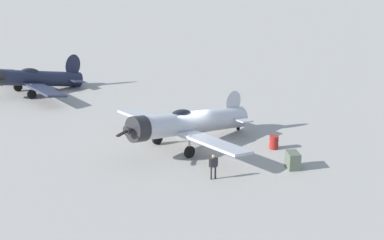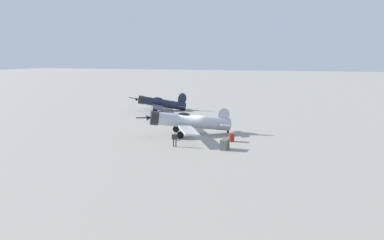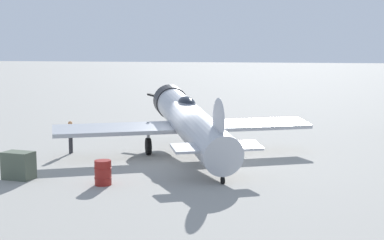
{
  "view_description": "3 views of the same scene",
  "coord_description": "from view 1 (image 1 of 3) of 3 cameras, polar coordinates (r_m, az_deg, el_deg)",
  "views": [
    {
      "loc": [
        -8.13,
        -37.67,
        14.42
      ],
      "look_at": [
        -0.0,
        0.0,
        1.8
      ],
      "focal_mm": 55.73,
      "sensor_mm": 36.0,
      "label": 1
    },
    {
      "loc": [
        12.33,
        -38.1,
        9.31
      ],
      "look_at": [
        -0.0,
        0.0,
        1.8
      ],
      "focal_mm": 31.51,
      "sensor_mm": 36.0,
      "label": 2
    },
    {
      "loc": [
        23.14,
        6.35,
        4.85
      ],
      "look_at": [
        -0.0,
        0.0,
        1.8
      ],
      "focal_mm": 51.19,
      "sensor_mm": 36.0,
      "label": 3
    }
  ],
  "objects": [
    {
      "name": "ground_plane",
      "position": [
        41.14,
        -0.0,
        -2.38
      ],
      "size": [
        400.0,
        400.0,
        0.0
      ],
      "primitive_type": "plane",
      "color": "gray"
    },
    {
      "name": "airplane_foreground",
      "position": [
        40.27,
        -0.54,
        -0.34
      ],
      "size": [
        10.14,
        11.29,
        3.21
      ],
      "rotation": [
        0.0,
        0.0,
        3.66
      ],
      "color": "#B7BABF",
      "rests_on": "ground_plane"
    },
    {
      "name": "airplane_mid_apron",
      "position": [
        55.31,
        -14.87,
        3.85
      ],
      "size": [
        9.88,
        11.4,
        3.25
      ],
      "rotation": [
        0.0,
        0.0,
        3.58
      ],
      "color": "#1E2338",
      "rests_on": "ground_plane"
    },
    {
      "name": "ground_crew_mechanic",
      "position": [
        35.4,
        2.06,
        -4.27
      ],
      "size": [
        0.59,
        0.29,
        1.55
      ],
      "rotation": [
        0.0,
        0.0,
        1.78
      ],
      "color": "#2D2D33",
      "rests_on": "ground_plane"
    },
    {
      "name": "equipment_crate",
      "position": [
        37.6,
        9.62,
        -3.82
      ],
      "size": [
        0.8,
        1.17,
        1.05
      ],
      "rotation": [
        0.0,
        0.0,
        1.5
      ],
      "color": "#4C5647",
      "rests_on": "ground_plane"
    },
    {
      "name": "fuel_drum",
      "position": [
        40.66,
        7.85,
        -2.13
      ],
      "size": [
        0.64,
        0.64,
        0.91
      ],
      "color": "maroon",
      "rests_on": "ground_plane"
    }
  ]
}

